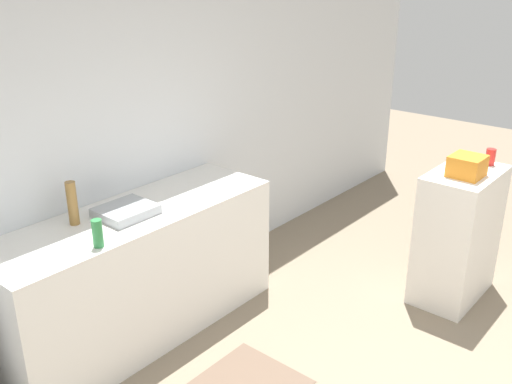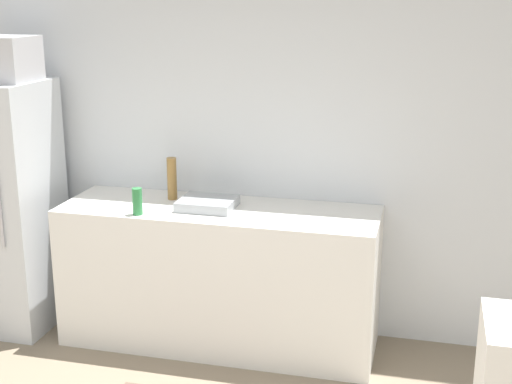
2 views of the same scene
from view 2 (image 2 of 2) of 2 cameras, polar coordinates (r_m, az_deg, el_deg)
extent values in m
cube|color=silver|center=(4.65, -0.49, 4.43)|extent=(8.00, 0.06, 2.60)
cube|color=silver|center=(5.02, -19.25, -1.11)|extent=(0.57, 0.60, 1.67)
cube|color=silver|center=(4.60, -2.94, -6.74)|extent=(2.00, 0.64, 0.91)
cube|color=#9EA3A8|center=(4.45, -3.91, -0.92)|extent=(0.34, 0.30, 0.06)
cylinder|color=olive|center=(4.64, -6.74, 1.07)|extent=(0.06, 0.06, 0.28)
cylinder|color=#2D7F42|center=(4.36, -9.47, -0.75)|extent=(0.06, 0.06, 0.16)
camera|label=1|loc=(3.57, -56.39, 11.82)|focal=40.00mm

